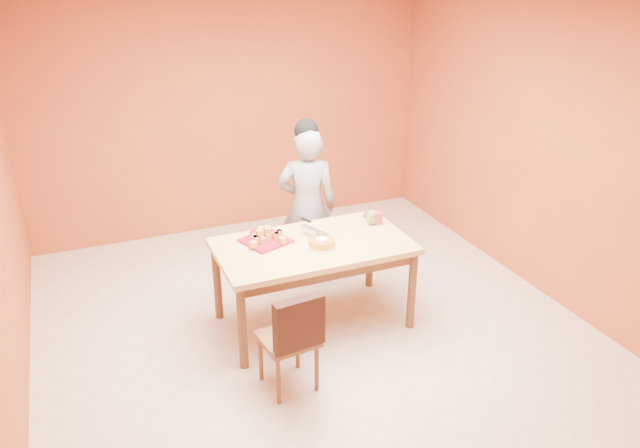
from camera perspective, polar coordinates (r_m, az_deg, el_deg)
name	(u,v)px	position (r m, az deg, el deg)	size (l,w,h in m)	color
floor	(317,334)	(5.38, -0.29, -9.99)	(5.00, 5.00, 0.00)	beige
wall_back	(230,112)	(7.04, -8.21, 10.13)	(4.50, 4.50, 0.00)	#B6592A
wall_right	(550,151)	(5.94, 20.31, 6.31)	(5.00, 5.00, 0.00)	#B6592A
dining_table	(313,254)	(5.20, -0.64, -2.73)	(1.60, 0.90, 0.76)	#ECCF7B
dining_chair	(289,337)	(4.57, -2.89, -10.30)	(0.42, 0.48, 0.84)	brown
pastry_pile	(265,234)	(5.18, -5.01, -0.94)	(0.31, 0.31, 0.10)	tan
person	(307,207)	(5.87, -1.18, 1.58)	(0.56, 0.37, 1.53)	gray
pastry_platter	(266,241)	(5.20, -4.99, -1.54)	(0.34, 0.34, 0.02)	maroon
red_dinner_plate	(262,233)	(5.36, -5.32, -0.81)	(0.22, 0.22, 0.01)	maroon
white_cake_plate	(322,246)	(5.11, 0.16, -2.00)	(0.25, 0.25, 0.01)	white
sponge_cake	(322,242)	(5.10, 0.17, -1.67)	(0.23, 0.23, 0.05)	gold
cake_server	(315,230)	(5.24, -0.50, -0.54)	(0.06, 0.30, 0.01)	silver
egg_ornament	(372,218)	(5.50, 4.77, 0.56)	(0.10, 0.08, 0.13)	olive
magenta_glass	(378,218)	(5.53, 5.31, 0.52)	(0.07, 0.07, 0.11)	#C71D4C
checker_tin	(369,215)	(5.68, 4.47, 0.81)	(0.10, 0.10, 0.03)	#3A1B10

